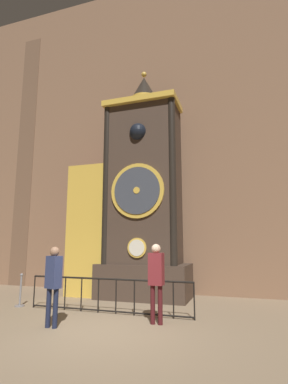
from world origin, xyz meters
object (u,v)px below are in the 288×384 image
Objects in this scene: visitor_far at (156,275)px; stanchion_post at (20,296)px; visitor_near at (53,278)px; clock_tower at (132,202)px.

visitor_far is 4.50m from stanchion_post.
visitor_near is 1.86× the size of stanchion_post.
visitor_far is (2.13, 1.00, 0.04)m from visitor_near.
clock_tower is 4.59m from visitor_near.
clock_tower is 4.73× the size of visitor_near.
clock_tower is at bearing 41.88° from stanchion_post.
visitor_far reaches higher than visitor_near.
visitor_far reaches higher than stanchion_post.
visitor_near is at bearing -36.11° from stanchion_post.
clock_tower reaches higher than visitor_far.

